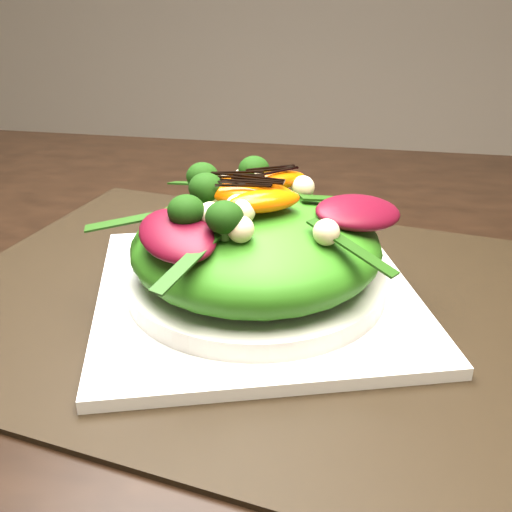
% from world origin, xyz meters
% --- Properties ---
extents(placemat, '(0.63, 0.52, 0.00)m').
position_xyz_m(placemat, '(0.31, -0.08, 0.75)').
color(placemat, black).
rests_on(placemat, dining_table).
extents(plate_base, '(0.35, 0.35, 0.01)m').
position_xyz_m(plate_base, '(0.31, -0.08, 0.76)').
color(plate_base, silver).
rests_on(plate_base, placemat).
extents(salad_bowl, '(0.29, 0.29, 0.02)m').
position_xyz_m(salad_bowl, '(0.31, -0.08, 0.77)').
color(salad_bowl, silver).
rests_on(salad_bowl, plate_base).
extents(lettuce_mound, '(0.23, 0.23, 0.07)m').
position_xyz_m(lettuce_mound, '(0.31, -0.08, 0.81)').
color(lettuce_mound, '#327515').
rests_on(lettuce_mound, salad_bowl).
extents(radicchio_leaf, '(0.10, 0.09, 0.02)m').
position_xyz_m(radicchio_leaf, '(0.40, -0.07, 0.84)').
color(radicchio_leaf, '#470714').
rests_on(radicchio_leaf, lettuce_mound).
extents(orange_segment, '(0.07, 0.04, 0.02)m').
position_xyz_m(orange_segment, '(0.30, -0.06, 0.85)').
color(orange_segment, '#D74D03').
rests_on(orange_segment, lettuce_mound).
extents(broccoli_floret, '(0.05, 0.05, 0.04)m').
position_xyz_m(broccoli_floret, '(0.25, -0.06, 0.85)').
color(broccoli_floret, black).
rests_on(broccoli_floret, lettuce_mound).
extents(macadamia_nut, '(0.02, 0.02, 0.02)m').
position_xyz_m(macadamia_nut, '(0.33, -0.12, 0.85)').
color(macadamia_nut, beige).
rests_on(macadamia_nut, lettuce_mound).
extents(balsamic_drizzle, '(0.04, 0.02, 0.00)m').
position_xyz_m(balsamic_drizzle, '(0.30, -0.06, 0.86)').
color(balsamic_drizzle, black).
rests_on(balsamic_drizzle, orange_segment).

